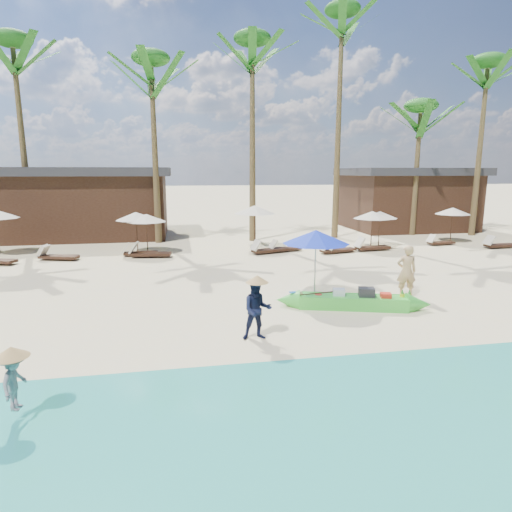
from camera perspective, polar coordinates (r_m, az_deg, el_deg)
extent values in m
plane|color=beige|center=(11.87, 0.87, -8.77)|extent=(240.00, 240.00, 0.00)
cube|color=tan|center=(7.51, 8.82, -21.56)|extent=(240.00, 4.50, 0.01)
cube|color=green|center=(13.25, 12.71, -6.03)|extent=(3.26, 1.54, 0.38)
cube|color=white|center=(13.25, 12.71, -5.95)|extent=(2.78, 1.24, 0.17)
cube|color=#262628|center=(13.23, 14.50, -4.87)|extent=(0.54, 0.47, 0.35)
cube|color=silver|center=(13.19, 10.98, -4.92)|extent=(0.42, 0.39, 0.28)
cube|color=red|center=(13.29, 16.90, -5.22)|extent=(0.36, 0.33, 0.22)
cylinder|color=red|center=(13.18, 8.33, -5.28)|extent=(0.22, 0.22, 0.09)
cylinder|color=#262628|center=(13.07, 7.23, -5.41)|extent=(0.20, 0.20, 0.08)
sphere|color=tan|center=(13.10, 5.91, -5.11)|extent=(0.18, 0.18, 0.18)
cylinder|color=yellow|center=(13.52, 18.90, -5.15)|extent=(0.14, 0.14, 0.18)
cylinder|color=yellow|center=(13.57, 19.74, -5.15)|extent=(0.14, 0.14, 0.18)
imported|color=tan|center=(14.74, 19.42, -1.94)|extent=(0.71, 0.55, 1.73)
imported|color=#121733|center=(10.48, 0.15, -7.19)|extent=(0.75, 0.59, 1.49)
imported|color=gray|center=(8.30, -29.51, -14.37)|extent=(0.43, 0.67, 0.98)
cylinder|color=#99999E|center=(13.66, 7.89, -1.39)|extent=(0.05, 0.05, 2.20)
cone|color=#142CBE|center=(13.49, 7.99, 2.55)|extent=(2.11, 2.11, 0.43)
cube|color=#372216|center=(22.01, -24.82, -0.07)|extent=(1.80, 0.93, 0.12)
cube|color=beige|center=(22.32, -26.62, 0.71)|extent=(0.50, 0.63, 0.50)
cylinder|color=#372216|center=(22.37, -15.60, 2.94)|extent=(0.05, 0.05, 2.02)
cone|color=beige|center=(22.27, -15.71, 5.15)|extent=(2.02, 2.02, 0.40)
cube|color=#372216|center=(21.90, -24.68, -0.12)|extent=(1.77, 1.01, 0.12)
cube|color=beige|center=(22.24, -26.38, 0.68)|extent=(0.52, 0.63, 0.49)
cube|color=#372216|center=(21.67, -15.10, 0.39)|extent=(1.61, 0.54, 0.11)
cube|color=beige|center=(21.68, -17.00, 1.05)|extent=(0.36, 0.52, 0.47)
cylinder|color=#372216|center=(21.96, -14.33, 2.77)|extent=(0.05, 0.05, 1.95)
cone|color=beige|center=(21.86, -14.43, 4.94)|extent=(1.95, 1.95, 0.39)
cube|color=#372216|center=(21.15, -13.79, 0.26)|extent=(1.93, 0.85, 0.13)
cube|color=beige|center=(21.26, -16.00, 1.11)|extent=(0.49, 0.65, 0.54)
cylinder|color=#372216|center=(22.93, -0.16, 3.82)|extent=(0.06, 0.06, 2.24)
cone|color=beige|center=(22.83, -0.16, 6.22)|extent=(2.24, 2.24, 0.45)
cube|color=#372216|center=(21.59, 1.82, 0.79)|extent=(1.91, 1.11, 0.13)
cube|color=beige|center=(21.16, -0.06, 1.46)|extent=(0.57, 0.68, 0.53)
cube|color=#372216|center=(22.13, 4.01, 0.97)|extent=(1.69, 0.82, 0.11)
cube|color=beige|center=(21.79, 2.31, 1.60)|extent=(0.46, 0.58, 0.47)
cylinder|color=#372216|center=(23.39, 15.15, 3.25)|extent=(0.05, 0.05, 1.97)
cone|color=beige|center=(23.30, 15.26, 5.31)|extent=(1.97, 1.97, 0.39)
cube|color=#372216|center=(22.21, 11.33, 0.81)|extent=(1.65, 0.96, 0.11)
cube|color=beige|center=(21.74, 9.93, 1.38)|extent=(0.49, 0.59, 0.46)
cube|color=#372216|center=(22.00, 10.67, 0.75)|extent=(1.73, 0.85, 0.12)
cube|color=beige|center=(21.57, 9.05, 1.39)|extent=(0.47, 0.60, 0.48)
cylinder|color=#372216|center=(24.44, 16.10, 3.42)|extent=(0.05, 0.05, 1.88)
cone|color=beige|center=(24.35, 16.20, 5.30)|extent=(1.88, 1.88, 0.38)
cube|color=#372216|center=(23.14, 15.30, 1.09)|extent=(1.86, 0.79, 0.13)
cube|color=beige|center=(22.67, 13.62, 1.79)|extent=(0.47, 0.63, 0.53)
cylinder|color=#372216|center=(27.39, 24.61, 3.73)|extent=(0.05, 0.05, 1.97)
cone|color=beige|center=(27.31, 24.76, 5.48)|extent=(1.97, 1.97, 0.39)
cube|color=#372216|center=(26.19, 23.46, 1.64)|extent=(1.57, 0.64, 0.11)
cube|color=beige|center=(25.73, 22.33, 2.19)|extent=(0.39, 0.53, 0.45)
cube|color=#372216|center=(26.60, 29.84, 1.26)|extent=(1.79, 0.66, 0.12)
cube|color=beige|center=(26.03, 28.65, 1.88)|extent=(0.42, 0.59, 0.51)
cone|color=brown|center=(27.34, -28.66, 12.77)|extent=(0.40, 0.40, 10.89)
ellipsoid|color=#175C19|center=(28.15, -29.78, 23.85)|extent=(2.08, 2.08, 0.88)
cone|color=brown|center=(25.26, -13.32, 13.12)|extent=(0.40, 0.40, 10.08)
ellipsoid|color=#175C19|center=(25.96, -13.87, 24.29)|extent=(2.08, 2.08, 0.88)
cone|color=brown|center=(25.38, -0.48, 14.73)|extent=(0.40, 0.40, 11.26)
ellipsoid|color=#175C19|center=(26.33, -0.51, 27.05)|extent=(2.08, 2.08, 0.88)
cone|color=brown|center=(27.21, 10.91, 16.31)|extent=(0.40, 0.40, 13.16)
ellipsoid|color=#175C19|center=(28.58, 11.47, 29.55)|extent=(2.08, 2.08, 0.88)
cone|color=brown|center=(29.55, 20.59, 10.44)|extent=(0.40, 0.40, 8.07)
ellipsoid|color=#175C19|center=(29.83, 21.15, 18.20)|extent=(2.08, 2.08, 0.88)
cone|color=brown|center=(30.96, 27.65, 12.27)|extent=(0.40, 0.40, 10.64)
ellipsoid|color=#175C19|center=(31.63, 28.58, 21.90)|extent=(2.08, 2.08, 0.88)
cube|color=#372216|center=(29.11, -21.94, 6.13)|extent=(10.00, 6.00, 3.80)
cube|color=#2D2D33|center=(29.04, -22.25, 10.35)|extent=(10.80, 6.60, 0.50)
cube|color=#372216|center=(32.79, 19.44, 6.77)|extent=(8.00, 6.00, 3.80)
cube|color=#2D2D33|center=(32.72, 19.68, 10.53)|extent=(8.80, 6.60, 0.50)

